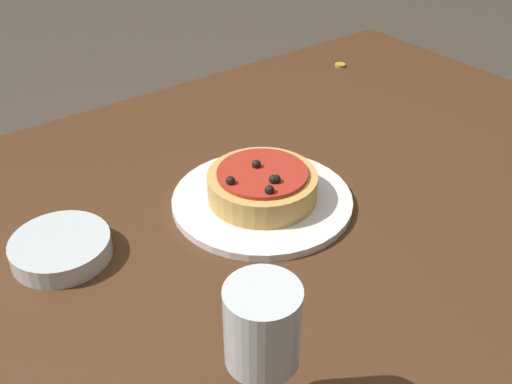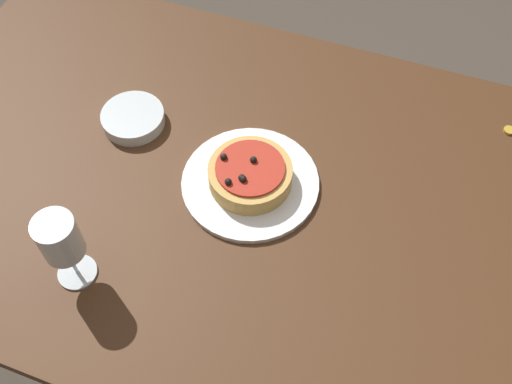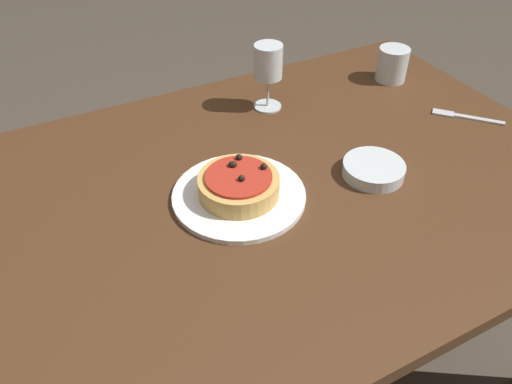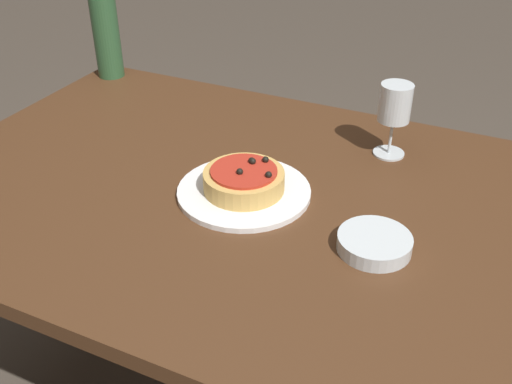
% 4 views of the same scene
% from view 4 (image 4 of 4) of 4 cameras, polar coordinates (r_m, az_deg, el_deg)
% --- Properties ---
extents(dining_table, '(1.52, 0.96, 0.75)m').
position_cam_4_polar(dining_table, '(1.30, 0.60, -3.20)').
color(dining_table, '#4C2D19').
rests_on(dining_table, ground_plane).
extents(dinner_plate, '(0.28, 0.28, 0.01)m').
position_cam_4_polar(dinner_plate, '(1.25, -1.15, 0.03)').
color(dinner_plate, white).
rests_on(dinner_plate, dining_table).
extents(pizza, '(0.17, 0.17, 0.06)m').
position_cam_4_polar(pizza, '(1.24, -1.15, 1.17)').
color(pizza, tan).
rests_on(pizza, dinner_plate).
extents(wine_glass, '(0.07, 0.07, 0.17)m').
position_cam_4_polar(wine_glass, '(1.38, 13.10, 7.99)').
color(wine_glass, silver).
rests_on(wine_glass, dining_table).
extents(wine_bottle, '(0.08, 0.08, 0.33)m').
position_cam_4_polar(wine_bottle, '(1.85, -14.18, 15.12)').
color(wine_bottle, '#2D5633').
rests_on(wine_bottle, dining_table).
extents(side_bowl, '(0.14, 0.14, 0.03)m').
position_cam_4_polar(side_bowl, '(1.12, 11.21, -4.79)').
color(side_bowl, silver).
rests_on(side_bowl, dining_table).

